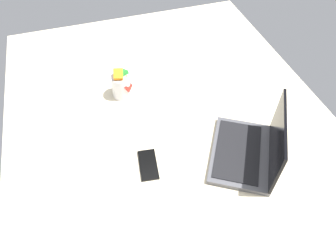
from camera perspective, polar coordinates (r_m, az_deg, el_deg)
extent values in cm
cube|color=beige|center=(143.07, 0.43, -1.26)|extent=(180.00, 140.00, 18.00)
cube|color=#4C4C51|center=(126.98, 13.28, -4.87)|extent=(40.12, 36.61, 2.00)
cube|color=black|center=(125.91, 12.70, -4.43)|extent=(33.62, 29.41, 0.40)
cube|color=black|center=(119.72, 19.42, -2.46)|extent=(28.90, 17.68, 21.00)
cylinder|color=silver|center=(145.40, -8.53, 7.31)|extent=(9.00, 9.00, 11.00)
cube|color=orange|center=(147.13, -8.09, 6.70)|extent=(5.63, 4.06, 4.91)
cube|color=yellow|center=(146.13, -8.47, 7.21)|extent=(7.27, 7.82, 6.80)
cube|color=red|center=(143.43, -7.87, 7.28)|extent=(6.18, 6.95, 5.98)
cube|color=orange|center=(143.21, -8.15, 8.09)|extent=(7.05, 7.16, 6.04)
cube|color=#268C33|center=(143.84, -8.28, 9.20)|extent=(6.61, 6.10, 5.00)
cube|color=orange|center=(141.22, -9.09, 9.12)|extent=(6.84, 5.06, 6.06)
cube|color=black|center=(121.43, -3.65, -7.10)|extent=(14.75, 8.53, 0.80)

